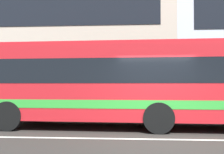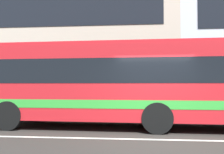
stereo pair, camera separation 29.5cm
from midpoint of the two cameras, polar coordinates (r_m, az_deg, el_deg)
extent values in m
plane|color=#34302C|center=(7.70, 9.07, -13.37)|extent=(160.00, 160.00, 0.00)
cube|color=silver|center=(7.69, 9.07, -13.34)|extent=(60.00, 0.16, 0.01)
cube|color=#1E4718|center=(13.29, 16.83, -6.47)|extent=(17.07, 1.10, 0.88)
cube|color=#C5B09E|center=(23.51, -21.31, 8.08)|extent=(25.39, 9.80, 11.02)
cube|color=red|center=(9.58, 4.86, -1.24)|extent=(10.84, 2.93, 2.57)
cube|color=black|center=(9.60, 4.85, 1.06)|extent=(10.19, 2.93, 0.82)
cube|color=green|center=(9.60, 4.87, -5.46)|extent=(10.62, 2.95, 0.28)
cube|color=red|center=(9.69, 4.83, 6.74)|extent=(10.39, 2.51, 0.12)
cylinder|color=black|center=(9.62, -22.63, -7.90)|extent=(1.01, 0.31, 1.00)
cylinder|color=black|center=(11.74, -17.06, -6.81)|extent=(1.01, 0.31, 1.00)
cylinder|color=black|center=(8.48, 9.21, -8.86)|extent=(1.01, 0.31, 1.00)
cylinder|color=black|center=(10.83, 8.50, -7.30)|extent=(1.01, 0.31, 1.00)
camera|label=1|loc=(0.15, -90.84, 0.03)|focal=41.68mm
camera|label=2|loc=(0.15, 89.16, -0.03)|focal=41.68mm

